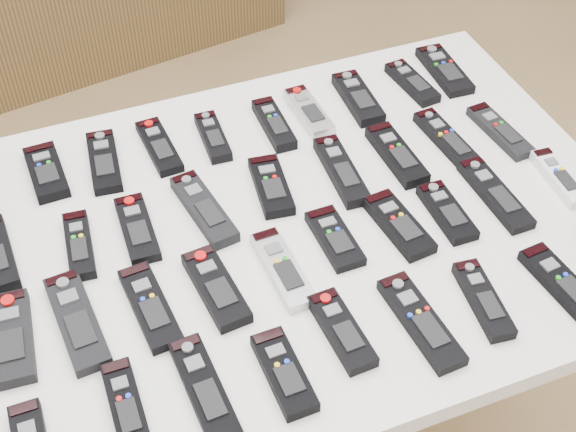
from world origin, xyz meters
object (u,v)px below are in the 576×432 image
object	(u,v)px
remote_7	(358,98)
remote_34	(421,321)
remote_16	(397,155)
remote_23	(283,269)
remote_32	(284,373)
remote_26	(447,212)
remote_4	(213,137)
remote_12	(137,229)
remote_31	(204,389)
remote_28	(559,177)
remote_21	(150,306)
remote_22	(216,288)
table	(288,245)
remote_15	(341,171)
remote_5	(274,124)
remote_24	(335,238)
remote_20	(77,321)
remote_27	(495,194)
remote_2	(104,162)
remote_13	(204,209)
remote_36	(563,285)
remote_18	(500,131)
remote_8	(412,83)
remote_11	(79,245)
remote_1	(46,172)
remote_35	(483,300)
remote_17	(448,141)
remote_19	(12,338)
remote_25	(399,225)
remote_30	(126,407)
remote_14	(271,186)
remote_33	(342,331)
remote_3	(159,146)
remote_9	(444,70)

from	to	relation	value
remote_7	remote_34	world-z (taller)	remote_7
remote_16	remote_23	xyz separation A→B (m)	(-0.31, -0.19, -0.00)
remote_32	remote_26	bearing A→B (deg)	26.81
remote_4	remote_12	world-z (taller)	remote_4
remote_26	remote_31	distance (m)	0.56
remote_31	remote_28	bearing A→B (deg)	11.63
remote_21	remote_22	bearing A→B (deg)	-6.00
table	remote_15	xyz separation A→B (m)	(0.14, 0.08, 0.07)
remote_28	remote_5	bearing A→B (deg)	146.18
remote_24	remote_20	bearing A→B (deg)	-178.85
remote_22	remote_27	world-z (taller)	remote_22
remote_2	remote_13	bearing A→B (deg)	-48.09
remote_22	remote_27	xyz separation A→B (m)	(0.55, 0.03, -0.00)
remote_36	remote_32	bearing A→B (deg)	173.48
remote_36	remote_18	bearing A→B (deg)	67.49
remote_4	remote_8	world-z (taller)	remote_4
remote_11	remote_21	size ratio (longest dim) A/B	0.86
remote_22	remote_24	size ratio (longest dim) A/B	1.20
remote_1	remote_35	world-z (taller)	same
remote_31	remote_23	bearing A→B (deg)	39.54
remote_7	remote_36	bearing A→B (deg)	-77.53
remote_17	remote_19	bearing A→B (deg)	-172.79
remote_16	remote_25	xyz separation A→B (m)	(-0.08, -0.17, -0.00)
remote_26	remote_31	xyz separation A→B (m)	(-0.52, -0.20, 0.00)
remote_26	remote_21	bearing A→B (deg)	-177.67
table	remote_19	bearing A→B (deg)	-170.39
remote_7	remote_26	size ratio (longest dim) A/B	1.15
remote_20	remote_24	distance (m)	0.46
remote_21	remote_26	world-z (taller)	same
remote_30	remote_34	world-z (taller)	same
remote_14	remote_34	size ratio (longest dim) A/B	0.78
remote_33	remote_36	bearing A→B (deg)	-10.24
remote_12	remote_27	size ratio (longest dim) A/B	0.83
remote_26	remote_25	bearing A→B (deg)	179.04
remote_11	remote_23	bearing A→B (deg)	-24.90
remote_17	remote_14	bearing A→B (deg)	175.28
table	remote_24	world-z (taller)	remote_24
remote_20	remote_32	world-z (taller)	remote_32
remote_4	remote_5	world-z (taller)	remote_5
remote_33	remote_3	bearing A→B (deg)	102.77
remote_5	remote_22	size ratio (longest dim) A/B	0.91
remote_2	remote_12	xyz separation A→B (m)	(0.02, -0.20, 0.00)
remote_1	remote_27	distance (m)	0.85
table	remote_11	bearing A→B (deg)	168.28
remote_9	remote_31	xyz separation A→B (m)	(-0.74, -0.59, 0.00)
remote_19	remote_15	bearing A→B (deg)	19.08
remote_24	remote_23	bearing A→B (deg)	-164.23
remote_15	remote_21	world-z (taller)	remote_15
remote_7	remote_30	xyz separation A→B (m)	(-0.63, -0.55, -0.00)
remote_11	remote_26	bearing A→B (deg)	-9.13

